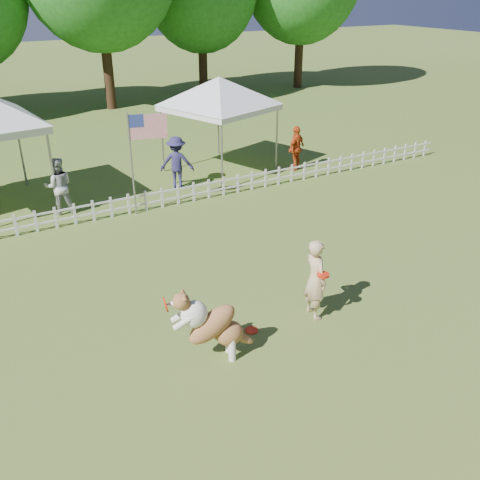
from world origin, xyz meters
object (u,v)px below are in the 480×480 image
Objects in this scene: dog at (213,324)px; spectator_c at (296,148)px; spectator_b at (177,162)px; frisbee_on_turf at (251,330)px; spectator_a at (59,186)px; flag_pole at (132,165)px; handler at (315,279)px; canopy_tent_right at (220,126)px.

dog is 0.91× the size of spectator_c.
spectator_b is 1.07× the size of spectator_c.
spectator_c reaches higher than dog.
frisbee_on_turf is 0.15× the size of spectator_b.
dog is 5.58× the size of frisbee_on_turf.
spectator_a is at bearing -24.31° from spectator_c.
dog is 6.95m from flag_pole.
flag_pole is 2.19m from spectator_a.
dog is at bearing 23.48° from spectator_c.
spectator_b is 4.30m from spectator_c.
handler is 8.28m from spectator_a.
canopy_tent_right is at bearing -52.09° from spectator_c.
dog is (-2.29, -0.25, -0.11)m from handler.
dog is 0.86× the size of spectator_b.
spectator_c is (6.18, 7.57, 0.76)m from frisbee_on_turf.
handler is 9.29m from canopy_tent_right.
flag_pole is at bearing 65.47° from spectator_b.
canopy_tent_right reaches higher than handler.
canopy_tent_right is 2.27m from spectator_b.
spectator_c is at bearing -47.22° from canopy_tent_right.
handler reaches higher than dog.
spectator_a is 0.98× the size of spectator_b.
canopy_tent_right reaches higher than spectator_b.
canopy_tent_right is at bearing -128.21° from spectator_b.
handler is 0.57× the size of flag_pole.
frisbee_on_turf is 6.61m from flag_pole.
handler reaches higher than frisbee_on_turf.
spectator_c is at bearing -170.25° from spectator_a.
spectator_b is at bearing 76.54° from frisbee_on_turf.
canopy_tent_right is (4.83, 9.16, 0.84)m from dog.
flag_pole reaches higher than spectator_c.
canopy_tent_right is 1.89× the size of spectator_b.
spectator_b reaches higher than dog.
spectator_b reaches higher than handler.
handler is 6.45× the size of frisbee_on_turf.
spectator_b is at bearing 85.05° from dog.
spectator_a is at bearing 161.50° from flag_pole.
canopy_tent_right is at bearing -158.11° from spectator_a.
flag_pole is (-3.87, -2.32, -0.12)m from canopy_tent_right.
flag_pole is at bearing -168.75° from canopy_tent_right.
frisbee_on_turf is 9.80m from spectator_c.
handler is 1.01× the size of spectator_a.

